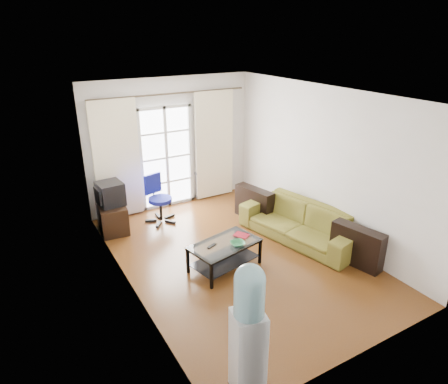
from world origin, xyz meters
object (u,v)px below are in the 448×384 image
at_px(coffee_table, 225,252).
at_px(sofa, 300,222).
at_px(task_chair, 160,208).
at_px(water_cooler, 248,329).
at_px(crt_tv, 109,194).
at_px(tv_stand, 113,218).

bearing_deg(coffee_table, sofa, 5.09).
height_order(sofa, coffee_table, sofa).
xyz_separation_m(task_chair, water_cooler, (-0.71, -4.26, 0.53)).
distance_m(crt_tv, water_cooler, 4.36).
bearing_deg(task_chair, water_cooler, -116.03).
height_order(crt_tv, task_chair, crt_tv).
bearing_deg(crt_tv, task_chair, -10.64).
bearing_deg(crt_tv, tv_stand, -98.62).
relative_size(sofa, task_chair, 2.53).
distance_m(tv_stand, task_chair, 0.93).
bearing_deg(tv_stand, water_cooler, -81.81).
xyz_separation_m(coffee_table, tv_stand, (-1.18, 2.17, -0.02)).
height_order(sofa, task_chair, task_chair).
bearing_deg(sofa, task_chair, -148.16).
bearing_deg(crt_tv, sofa, -40.63).
bearing_deg(tv_stand, crt_tv, 91.49).
relative_size(coffee_table, crt_tv, 2.38).
bearing_deg(coffee_table, water_cooler, -114.44).
height_order(tv_stand, task_chair, task_chair).
distance_m(task_chair, water_cooler, 4.35).
relative_size(coffee_table, water_cooler, 0.78).
height_order(coffee_table, crt_tv, crt_tv).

